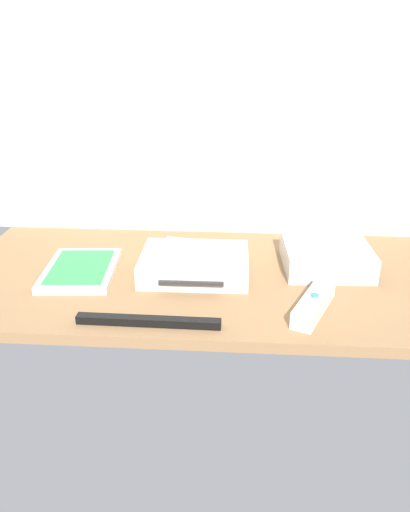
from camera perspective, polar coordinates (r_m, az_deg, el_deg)
The scene contains 8 objects.
ground_plane at distance 102.58cm, azimuth 0.00°, elevation -2.56°, with size 100.00×48.00×2.00cm, color #936D47.
back_wall at distance 117.32cm, azimuth 0.90°, elevation 17.59°, with size 110.00×1.20×64.00cm, color silver.
game_console at distance 100.97cm, azimuth -1.18°, elevation -1.00°, with size 21.18×16.69×4.40cm.
mini_computer at distance 107.11cm, azimuth 13.32°, elevation 0.08°, with size 17.72×17.72×5.30cm.
game_case at distance 105.31cm, azimuth -13.69°, elevation -1.50°, with size 14.99×19.97×1.56cm.
remote_wand at distance 90.12cm, azimuth 12.04°, elevation -5.25°, with size 9.19×15.01×3.40cm.
remote_classic_pad at distance 98.83cm, azimuth -0.97°, elevation 0.47°, with size 15.60×10.46×2.40cm.
sensor_bar at distance 85.27cm, azimuth -6.33°, elevation -7.23°, with size 24.00×1.80×1.40cm, color black.
Camera 1 is at (6.59, -91.91, 44.07)cm, focal length 35.90 mm.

